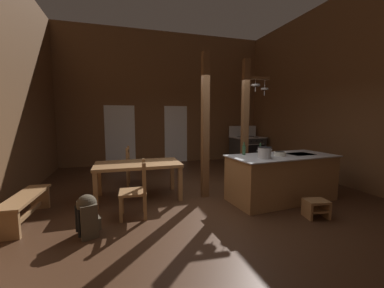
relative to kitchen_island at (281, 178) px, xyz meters
name	(u,v)px	position (x,y,z in m)	size (l,w,h in m)	color
ground_plane	(209,206)	(-1.47, 0.21, -0.51)	(7.95, 9.58, 0.10)	#422819
wall_back	(165,99)	(-1.47, 4.67, 1.85)	(7.95, 0.14, 4.61)	brown
wall_right	(360,89)	(2.18, 0.21, 1.85)	(0.14, 9.58, 4.61)	brown
glazed_door_back_left	(120,135)	(-3.08, 4.59, 0.57)	(1.00, 0.01, 2.05)	white
glazed_panel_back_right	(176,134)	(-1.11, 4.59, 0.57)	(0.84, 0.01, 2.05)	white
kitchen_island	(281,178)	(0.00, 0.00, 0.00)	(2.23, 1.14, 0.91)	#9E7044
stove_range	(247,149)	(1.38, 3.75, 0.03)	(1.17, 0.87, 1.32)	#313131
support_post_with_pot_rack	(246,121)	(-0.26, 0.99, 1.12)	(0.66, 0.22, 2.96)	brown
support_post_center	(205,126)	(-1.40, 0.64, 1.03)	(0.14, 0.14, 2.96)	brown
step_stool	(316,207)	(0.02, -0.90, -0.28)	(0.40, 0.34, 0.30)	#9E7044
dining_table	(138,167)	(-2.75, 0.94, 0.20)	(1.71, 0.91, 0.74)	#9E7044
ladderback_chair_near_window	(136,190)	(-2.85, 0.01, 0.00)	(0.46, 0.46, 0.95)	#9E7044
ladderback_chair_by_post	(134,167)	(-2.78, 1.93, 0.00)	(0.49, 0.49, 0.95)	#9E7044
bench_along_left_wall	(25,204)	(-4.56, 0.29, -0.15)	(0.44, 1.29, 0.44)	#9E7044
backpack	(87,214)	(-3.56, -0.46, -0.14)	(0.36, 0.37, 0.60)	#4C4233
stockpot_on_counter	(264,153)	(-0.53, -0.18, 0.56)	(0.32, 0.25, 0.21)	#B7BABF
mixing_bowl_on_counter	(280,154)	(-0.08, -0.03, 0.50)	(0.23, 0.23, 0.08)	silver
bottle_tall_on_counter	(260,151)	(-0.48, 0.03, 0.56)	(0.07, 0.07, 0.26)	#2D5638
bottle_short_on_counter	(244,150)	(-0.70, 0.28, 0.56)	(0.07, 0.07, 0.26)	#2D5638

